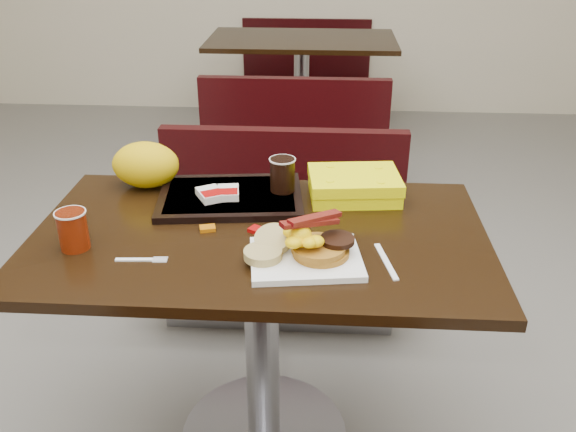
# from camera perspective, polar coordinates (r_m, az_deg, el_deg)

# --- Properties ---
(table_near) EXTENTS (1.20, 0.70, 0.75)m
(table_near) POSITION_cam_1_polar(r_m,az_deg,el_deg) (1.84, -2.40, -11.84)
(table_near) COLOR black
(table_near) RESTS_ON floor
(bench_near_n) EXTENTS (1.00, 0.46, 0.72)m
(bench_near_n) POSITION_cam_1_polar(r_m,az_deg,el_deg) (2.43, -0.73, -1.69)
(bench_near_n) COLOR black
(bench_near_n) RESTS_ON floor
(table_far) EXTENTS (1.20, 0.70, 0.75)m
(table_far) POSITION_cam_1_polar(r_m,az_deg,el_deg) (4.19, 1.24, 11.12)
(table_far) COLOR black
(table_far) RESTS_ON floor
(bench_far_s) EXTENTS (1.00, 0.46, 0.72)m
(bench_far_s) POSITION_cam_1_polar(r_m,az_deg,el_deg) (3.52, 0.73, 7.75)
(bench_far_s) COLOR black
(bench_far_s) RESTS_ON floor
(bench_far_n) EXTENTS (1.00, 0.46, 0.72)m
(bench_far_n) POSITION_cam_1_polar(r_m,az_deg,el_deg) (4.87, 1.61, 13.22)
(bench_far_n) COLOR black
(bench_far_n) RESTS_ON floor
(platter) EXTENTS (0.29, 0.24, 0.02)m
(platter) POSITION_cam_1_polar(r_m,az_deg,el_deg) (1.50, 1.67, -3.99)
(platter) COLOR white
(platter) RESTS_ON table_near
(pancake_stack) EXTENTS (0.15, 0.15, 0.03)m
(pancake_stack) POSITION_cam_1_polar(r_m,az_deg,el_deg) (1.49, 3.07, -3.08)
(pancake_stack) COLOR #9C651A
(pancake_stack) RESTS_ON platter
(sausage_patty) EXTENTS (0.10, 0.10, 0.01)m
(sausage_patty) POSITION_cam_1_polar(r_m,az_deg,el_deg) (1.49, 4.61, -2.21)
(sausage_patty) COLOR black
(sausage_patty) RESTS_ON pancake_stack
(scrambled_eggs) EXTENTS (0.10, 0.09, 0.05)m
(scrambled_eggs) POSITION_cam_1_polar(r_m,az_deg,el_deg) (1.47, 1.18, -1.92)
(scrambled_eggs) COLOR #FFC405
(scrambled_eggs) RESTS_ON pancake_stack
(bacon_strips) EXTENTS (0.17, 0.14, 0.01)m
(bacon_strips) POSITION_cam_1_polar(r_m,az_deg,el_deg) (1.47, 2.03, -0.51)
(bacon_strips) COLOR #410408
(bacon_strips) RESTS_ON scrambled_eggs
(muffin_bottom) EXTENTS (0.10, 0.10, 0.02)m
(muffin_bottom) POSITION_cam_1_polar(r_m,az_deg,el_deg) (1.48, -2.34, -3.55)
(muffin_bottom) COLOR tan
(muffin_bottom) RESTS_ON platter
(muffin_top) EXTENTS (0.11, 0.11, 0.05)m
(muffin_top) POSITION_cam_1_polar(r_m,az_deg,el_deg) (1.52, -1.40, -2.19)
(muffin_top) COLOR tan
(muffin_top) RESTS_ON platter
(coffee_cup_near) EXTENTS (0.08, 0.08, 0.10)m
(coffee_cup_near) POSITION_cam_1_polar(r_m,az_deg,el_deg) (1.62, -19.31, -1.25)
(coffee_cup_near) COLOR #9A2005
(coffee_cup_near) RESTS_ON table_near
(fork) EXTENTS (0.13, 0.03, 0.00)m
(fork) POSITION_cam_1_polar(r_m,az_deg,el_deg) (1.55, -14.08, -3.94)
(fork) COLOR white
(fork) RESTS_ON table_near
(knife) EXTENTS (0.05, 0.17, 0.00)m
(knife) POSITION_cam_1_polar(r_m,az_deg,el_deg) (1.51, 9.08, -4.17)
(knife) COLOR white
(knife) RESTS_ON table_near
(condiment_syrup) EXTENTS (0.05, 0.04, 0.01)m
(condiment_syrup) POSITION_cam_1_polar(r_m,az_deg,el_deg) (1.65, -7.47, -1.14)
(condiment_syrup) COLOR #AC5707
(condiment_syrup) RESTS_ON table_near
(condiment_ketchup) EXTENTS (0.05, 0.05, 0.01)m
(condiment_ketchup) POSITION_cam_1_polar(r_m,az_deg,el_deg) (1.63, -2.86, -1.31)
(condiment_ketchup) COLOR #8C0504
(condiment_ketchup) RESTS_ON table_near
(tray) EXTENTS (0.44, 0.34, 0.02)m
(tray) POSITION_cam_1_polar(r_m,az_deg,el_deg) (1.81, -5.35, 1.78)
(tray) COLOR black
(tray) RESTS_ON table_near
(hashbrown_sleeve_left) EXTENTS (0.10, 0.10, 0.02)m
(hashbrown_sleeve_left) POSITION_cam_1_polar(r_m,az_deg,el_deg) (1.78, -7.23, 2.01)
(hashbrown_sleeve_left) COLOR silver
(hashbrown_sleeve_left) RESTS_ON tray
(hashbrown_sleeve_right) EXTENTS (0.07, 0.09, 0.02)m
(hashbrown_sleeve_right) POSITION_cam_1_polar(r_m,az_deg,el_deg) (1.79, -5.56, 2.17)
(hashbrown_sleeve_right) COLOR silver
(hashbrown_sleeve_right) RESTS_ON tray
(coffee_cup_far) EXTENTS (0.09, 0.09, 0.10)m
(coffee_cup_far) POSITION_cam_1_polar(r_m,az_deg,el_deg) (1.80, -0.52, 3.85)
(coffee_cup_far) COLOR black
(coffee_cup_far) RESTS_ON tray
(clamshell) EXTENTS (0.28, 0.22, 0.07)m
(clamshell) POSITION_cam_1_polar(r_m,az_deg,el_deg) (1.82, 6.15, 2.84)
(clamshell) COLOR #EFEB03
(clamshell) RESTS_ON table_near
(paper_bag) EXTENTS (0.21, 0.16, 0.14)m
(paper_bag) POSITION_cam_1_polar(r_m,az_deg,el_deg) (1.92, -13.04, 4.65)
(paper_bag) COLOR #E3AB07
(paper_bag) RESTS_ON table_near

